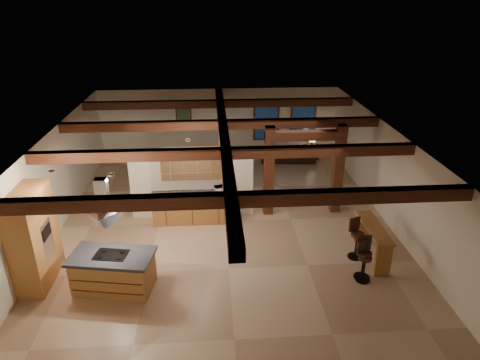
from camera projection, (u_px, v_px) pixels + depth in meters
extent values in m
plane|color=tan|center=(225.00, 222.00, 13.37)|extent=(12.00, 12.00, 0.00)
plane|color=silver|center=(219.00, 123.00, 18.25)|extent=(10.00, 0.00, 10.00)
plane|color=silver|center=(237.00, 321.00, 7.31)|extent=(10.00, 0.00, 10.00)
plane|color=silver|center=(53.00, 184.00, 12.46)|extent=(0.00, 12.00, 12.00)
plane|color=silver|center=(387.00, 175.00, 13.10)|extent=(0.00, 12.00, 12.00)
plane|color=#3C2613|center=(224.00, 133.00, 12.19)|extent=(12.00, 12.00, 0.00)
cube|color=#3A130E|center=(231.00, 200.00, 8.60)|extent=(10.00, 0.25, 0.28)
cube|color=#3A130E|center=(226.00, 153.00, 11.06)|extent=(10.00, 0.25, 0.28)
cube|color=#3A130E|center=(222.00, 124.00, 13.43)|extent=(10.00, 0.25, 0.28)
cube|color=#3A130E|center=(220.00, 104.00, 15.89)|extent=(10.00, 0.25, 0.28)
cube|color=#3A130E|center=(224.00, 137.00, 12.24)|extent=(0.28, 12.00, 0.28)
cube|color=#3A130E|center=(269.00, 171.00, 13.32)|extent=(0.30, 0.30, 2.90)
cube|color=#3A130E|center=(338.00, 170.00, 13.46)|extent=(0.30, 0.30, 2.90)
cube|color=#3A130E|center=(306.00, 135.00, 12.92)|extent=(2.50, 0.28, 0.28)
cube|color=silver|center=(192.00, 184.00, 13.31)|extent=(3.80, 0.18, 2.20)
cube|color=#AD7C37|center=(34.00, 238.00, 10.21)|extent=(0.64, 1.60, 2.40)
cube|color=silver|center=(47.00, 239.00, 10.25)|extent=(0.06, 0.62, 0.95)
cube|color=black|center=(47.00, 232.00, 10.17)|extent=(0.01, 0.50, 0.28)
cube|color=#AD7C37|center=(193.00, 209.00, 13.23)|extent=(2.40, 0.60, 0.86)
cube|color=black|center=(192.00, 195.00, 13.04)|extent=(2.50, 0.66, 0.08)
cube|color=#AD7C37|center=(191.00, 164.00, 12.84)|extent=(1.80, 0.34, 0.95)
cube|color=silver|center=(191.00, 166.00, 12.68)|extent=(1.74, 0.02, 0.90)
pyramid|color=silver|center=(107.00, 226.00, 9.69)|extent=(1.10, 1.10, 0.45)
cube|color=silver|center=(102.00, 194.00, 9.36)|extent=(0.26, 0.22, 0.73)
cube|color=#3A130E|center=(266.00, 121.00, 18.30)|extent=(1.10, 0.05, 1.70)
cube|color=black|center=(266.00, 121.00, 18.27)|extent=(0.95, 0.02, 1.55)
cube|color=#3A130E|center=(303.00, 120.00, 18.40)|extent=(1.10, 0.05, 1.70)
cube|color=black|center=(303.00, 120.00, 18.37)|extent=(0.95, 0.02, 1.55)
cube|color=#3A130E|center=(184.00, 118.00, 17.99)|extent=(0.65, 0.04, 0.85)
cube|color=#224F2E|center=(184.00, 118.00, 17.97)|extent=(0.55, 0.01, 0.75)
cylinder|color=silver|center=(111.00, 175.00, 9.48)|extent=(0.16, 0.16, 0.03)
cylinder|color=silver|center=(188.00, 140.00, 11.68)|extent=(0.16, 0.16, 0.03)
cylinder|color=silver|center=(51.00, 171.00, 9.67)|extent=(0.16, 0.16, 0.03)
cube|color=#AD7C37|center=(114.00, 273.00, 10.21)|extent=(1.95, 1.21, 0.87)
cube|color=black|center=(111.00, 256.00, 10.02)|extent=(2.09, 1.35, 0.08)
cube|color=black|center=(111.00, 255.00, 10.00)|extent=(0.83, 0.63, 0.02)
imported|color=#402210|center=(201.00, 175.00, 15.84)|extent=(2.25, 1.73, 0.70)
imported|color=black|center=(288.00, 153.00, 18.01)|extent=(2.31, 1.04, 0.66)
imported|color=#B3B3B7|center=(221.00, 190.00, 13.03)|extent=(0.46, 0.36, 0.23)
cube|color=#AD7C37|center=(374.00, 227.00, 11.22)|extent=(0.46, 1.81, 0.05)
cube|color=#AD7C37|center=(383.00, 260.00, 10.67)|extent=(0.41, 0.09, 0.90)
cube|color=#AD7C37|center=(362.00, 227.00, 12.15)|extent=(0.41, 0.09, 0.90)
cube|color=#3A130E|center=(311.00, 151.00, 18.28)|extent=(0.64, 0.64, 0.62)
cylinder|color=black|center=(312.00, 143.00, 18.11)|extent=(0.07, 0.07, 0.18)
cone|color=#FFD499|center=(312.00, 139.00, 18.04)|extent=(0.31, 0.31, 0.20)
cylinder|color=black|center=(365.00, 258.00, 10.40)|extent=(0.33, 0.33, 0.06)
cube|color=black|center=(362.00, 248.00, 10.44)|extent=(0.30, 0.14, 0.36)
cylinder|color=black|center=(364.00, 269.00, 10.53)|extent=(0.05, 0.05, 0.64)
cylinder|color=black|center=(362.00, 280.00, 10.65)|extent=(0.36, 0.36, 0.03)
cylinder|color=black|center=(365.00, 254.00, 10.47)|extent=(0.36, 0.36, 0.07)
cube|color=black|center=(364.00, 242.00, 10.53)|extent=(0.34, 0.09, 0.40)
cylinder|color=black|center=(363.00, 266.00, 10.62)|extent=(0.06, 0.06, 0.70)
cylinder|color=black|center=(361.00, 277.00, 10.75)|extent=(0.40, 0.40, 0.03)
cylinder|color=black|center=(358.00, 234.00, 11.29)|extent=(0.36, 0.36, 0.07)
cube|color=black|center=(355.00, 224.00, 11.34)|extent=(0.33, 0.16, 0.40)
cylinder|color=black|center=(356.00, 246.00, 11.43)|extent=(0.06, 0.06, 0.69)
cylinder|color=black|center=(355.00, 257.00, 11.57)|extent=(0.40, 0.40, 0.03)
cube|color=#3A130E|center=(190.00, 183.00, 15.01)|extent=(0.51, 0.51, 0.06)
cube|color=#3A130E|center=(188.00, 172.00, 15.04)|extent=(0.39, 0.18, 0.71)
cylinder|color=#3A130E|center=(187.00, 191.00, 14.91)|extent=(0.05, 0.05, 0.40)
cylinder|color=#3A130E|center=(196.00, 190.00, 15.03)|extent=(0.05, 0.05, 0.40)
cylinder|color=#3A130E|center=(184.00, 188.00, 15.18)|extent=(0.05, 0.05, 0.40)
cylinder|color=#3A130E|center=(193.00, 186.00, 15.30)|extent=(0.05, 0.05, 0.40)
cube|color=#3A130E|center=(179.00, 170.00, 16.12)|extent=(0.51, 0.51, 0.06)
cube|color=#3A130E|center=(180.00, 163.00, 15.81)|extent=(0.39, 0.18, 0.71)
cylinder|color=#3A130E|center=(182.00, 173.00, 16.40)|extent=(0.05, 0.05, 0.40)
cylinder|color=#3A130E|center=(174.00, 174.00, 16.28)|extent=(0.05, 0.05, 0.40)
cylinder|color=#3A130E|center=(185.00, 176.00, 16.13)|extent=(0.05, 0.05, 0.40)
cylinder|color=#3A130E|center=(177.00, 177.00, 16.02)|extent=(0.05, 0.05, 0.40)
cube|color=#3A130E|center=(207.00, 180.00, 15.25)|extent=(0.51, 0.51, 0.06)
cube|color=#3A130E|center=(205.00, 169.00, 15.28)|extent=(0.39, 0.18, 0.71)
cylinder|color=#3A130E|center=(205.00, 188.00, 15.15)|extent=(0.05, 0.05, 0.40)
cylinder|color=#3A130E|center=(213.00, 187.00, 15.27)|extent=(0.05, 0.05, 0.40)
cylinder|color=#3A130E|center=(202.00, 185.00, 15.42)|extent=(0.05, 0.05, 0.40)
cylinder|color=#3A130E|center=(210.00, 183.00, 15.54)|extent=(0.05, 0.05, 0.40)
cube|color=#3A130E|center=(196.00, 167.00, 16.36)|extent=(0.51, 0.51, 0.06)
cube|color=#3A130E|center=(197.00, 160.00, 16.05)|extent=(0.39, 0.18, 0.71)
cylinder|color=#3A130E|center=(199.00, 170.00, 16.64)|extent=(0.05, 0.05, 0.40)
cylinder|color=#3A130E|center=(191.00, 172.00, 16.52)|extent=(0.05, 0.05, 0.40)
cylinder|color=#3A130E|center=(201.00, 173.00, 16.37)|extent=(0.05, 0.05, 0.40)
cylinder|color=#3A130E|center=(193.00, 175.00, 16.26)|extent=(0.05, 0.05, 0.40)
cube|color=#3A130E|center=(225.00, 177.00, 15.50)|extent=(0.51, 0.51, 0.06)
cube|color=#3A130E|center=(222.00, 166.00, 15.52)|extent=(0.39, 0.18, 0.71)
cylinder|color=#3A130E|center=(222.00, 185.00, 15.40)|extent=(0.05, 0.05, 0.40)
cylinder|color=#3A130E|center=(230.00, 184.00, 15.51)|extent=(0.05, 0.05, 0.40)
cylinder|color=#3A130E|center=(219.00, 182.00, 15.66)|extent=(0.05, 0.05, 0.40)
cylinder|color=#3A130E|center=(227.00, 180.00, 15.78)|extent=(0.05, 0.05, 0.40)
cube|color=#3A130E|center=(212.00, 165.00, 16.60)|extent=(0.51, 0.51, 0.06)
cube|color=#3A130E|center=(214.00, 158.00, 16.29)|extent=(0.39, 0.18, 0.71)
cylinder|color=#3A130E|center=(215.00, 168.00, 16.88)|extent=(0.05, 0.05, 0.40)
cylinder|color=#3A130E|center=(207.00, 169.00, 16.77)|extent=(0.05, 0.05, 0.40)
cylinder|color=#3A130E|center=(217.00, 171.00, 16.62)|extent=(0.05, 0.05, 0.40)
cylinder|color=#3A130E|center=(210.00, 172.00, 16.50)|extent=(0.05, 0.05, 0.40)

